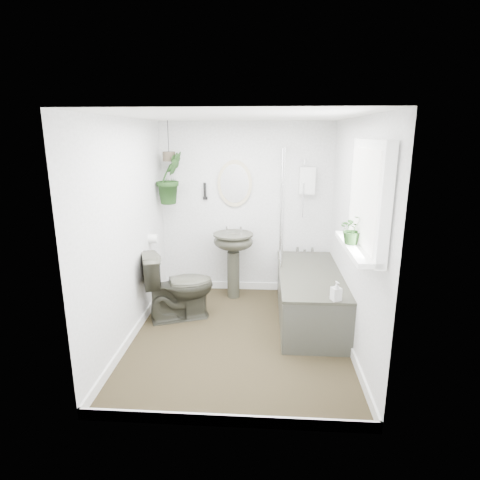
{
  "coord_description": "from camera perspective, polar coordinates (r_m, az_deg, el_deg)",
  "views": [
    {
      "loc": [
        0.27,
        -3.95,
        2.14
      ],
      "look_at": [
        0.0,
        0.15,
        1.05
      ],
      "focal_mm": 30.0,
      "sensor_mm": 36.0,
      "label": 1
    }
  ],
  "objects": [
    {
      "name": "window_blinds",
      "position": [
        3.37,
        17.1,
        5.86
      ],
      "size": [
        0.01,
        0.86,
        0.76
      ],
      "primitive_type": "cube",
      "color": "white",
      "rests_on": "wall_right"
    },
    {
      "name": "wall_back",
      "position": [
        5.45,
        0.88,
        4.41
      ],
      "size": [
        2.3,
        0.02,
        2.3
      ],
      "primitive_type": "cube",
      "color": "white",
      "rests_on": "ground"
    },
    {
      "name": "window_recess",
      "position": [
        3.38,
        17.84,
        5.83
      ],
      "size": [
        0.08,
        1.0,
        0.9
      ],
      "primitive_type": "cube",
      "color": "white",
      "rests_on": "wall_right"
    },
    {
      "name": "hanging_plant",
      "position": [
        5.29,
        -9.93,
        8.68
      ],
      "size": [
        0.46,
        0.47,
        0.66
      ],
      "primitive_type": "imported",
      "rotation": [
        0.0,
        0.0,
        0.8
      ],
      "color": "black",
      "rests_on": "ceiling"
    },
    {
      "name": "shower_box",
      "position": [
        5.35,
        9.54,
        8.33
      ],
      "size": [
        0.2,
        0.1,
        0.35
      ],
      "primitive_type": "cube",
      "color": "white",
      "rests_on": "wall_back"
    },
    {
      "name": "window_sill",
      "position": [
        3.45,
        16.17,
        -1.01
      ],
      "size": [
        0.18,
        1.0,
        0.04
      ],
      "primitive_type": "cube",
      "color": "white",
      "rests_on": "wall_right"
    },
    {
      "name": "toilet",
      "position": [
        4.8,
        -8.69,
        -6.43
      ],
      "size": [
        0.92,
        0.72,
        0.82
      ],
      "primitive_type": "imported",
      "rotation": [
        0.0,
        0.0,
        1.93
      ],
      "color": "#333329",
      "rests_on": "floor"
    },
    {
      "name": "pedestal_sink",
      "position": [
        5.34,
        -0.95,
        -3.64
      ],
      "size": [
        0.61,
        0.55,
        0.89
      ],
      "primitive_type": null,
      "rotation": [
        0.0,
        0.0,
        -0.22
      ],
      "color": "#333329",
      "rests_on": "floor"
    },
    {
      "name": "hanging_pot",
      "position": [
        5.26,
        -10.06,
        11.62
      ],
      "size": [
        0.16,
        0.16,
        0.12
      ],
      "primitive_type": "cylinder",
      "color": "#43392C",
      "rests_on": "ceiling"
    },
    {
      "name": "ceiling",
      "position": [
        3.96,
        -0.15,
        17.33
      ],
      "size": [
        2.3,
        2.8,
        0.02
      ],
      "primitive_type": "cube",
      "color": "white",
      "rests_on": "ground"
    },
    {
      "name": "sill_plant",
      "position": [
        3.45,
        15.77,
        1.49
      ],
      "size": [
        0.24,
        0.22,
        0.25
      ],
      "primitive_type": "imported",
      "rotation": [
        0.0,
        0.0,
        0.1
      ],
      "color": "black",
      "rests_on": "window_sill"
    },
    {
      "name": "bathtub",
      "position": [
        4.84,
        9.85,
        -7.81
      ],
      "size": [
        0.72,
        1.72,
        0.58
      ],
      "primitive_type": null,
      "color": "#333329",
      "rests_on": "floor"
    },
    {
      "name": "wall_right",
      "position": [
        4.16,
        16.0,
        0.53
      ],
      "size": [
        0.02,
        2.8,
        2.3
      ],
      "primitive_type": "cube",
      "color": "white",
      "rests_on": "ground"
    },
    {
      "name": "toilet_roll_holder",
      "position": [
        5.0,
        -12.25,
        0.17
      ],
      "size": [
        0.11,
        0.11,
        0.11
      ],
      "primitive_type": "cylinder",
      "rotation": [
        0.0,
        1.57,
        0.0
      ],
      "color": "white",
      "rests_on": "wall_left"
    },
    {
      "name": "wall_left",
      "position": [
        4.31,
        -15.71,
        1.03
      ],
      "size": [
        0.02,
        2.8,
        2.3
      ],
      "primitive_type": "cube",
      "color": "white",
      "rests_on": "ground"
    },
    {
      "name": "skirting",
      "position": [
        4.47,
        -0.13,
        -12.98
      ],
      "size": [
        2.3,
        2.8,
        0.1
      ],
      "primitive_type": "cube",
      "color": "white",
      "rests_on": "floor"
    },
    {
      "name": "oval_mirror",
      "position": [
        5.37,
        -0.76,
        8.03
      ],
      "size": [
        0.46,
        0.03,
        0.62
      ],
      "primitive_type": "ellipsoid",
      "color": "#C6B895",
      "rests_on": "wall_back"
    },
    {
      "name": "wall_sconce",
      "position": [
        5.42,
        -5.02,
        6.97
      ],
      "size": [
        0.04,
        0.04,
        0.22
      ],
      "primitive_type": "cylinder",
      "color": "black",
      "rests_on": "wall_back"
    },
    {
      "name": "floor",
      "position": [
        4.5,
        -0.13,
        -13.66
      ],
      "size": [
        2.3,
        2.8,
        0.02
      ],
      "primitive_type": "cube",
      "color": "#2B2419",
      "rests_on": "ground"
    },
    {
      "name": "wall_front",
      "position": [
        2.74,
        -2.17,
        -6.36
      ],
      "size": [
        2.3,
        0.02,
        2.3
      ],
      "primitive_type": "cube",
      "color": "white",
      "rests_on": "ground"
    },
    {
      "name": "bath_screen",
      "position": [
        5.01,
        6.03,
        4.91
      ],
      "size": [
        0.04,
        0.72,
        1.4
      ],
      "primitive_type": null,
      "color": "silver",
      "rests_on": "bathtub"
    },
    {
      "name": "soap_bottle",
      "position": [
        4.0,
        13.53,
        -7.05
      ],
      "size": [
        0.11,
        0.11,
        0.19
      ],
      "primitive_type": "imported",
      "rotation": [
        0.0,
        0.0,
        0.35
      ],
      "color": "black",
      "rests_on": "bathtub"
    }
  ]
}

